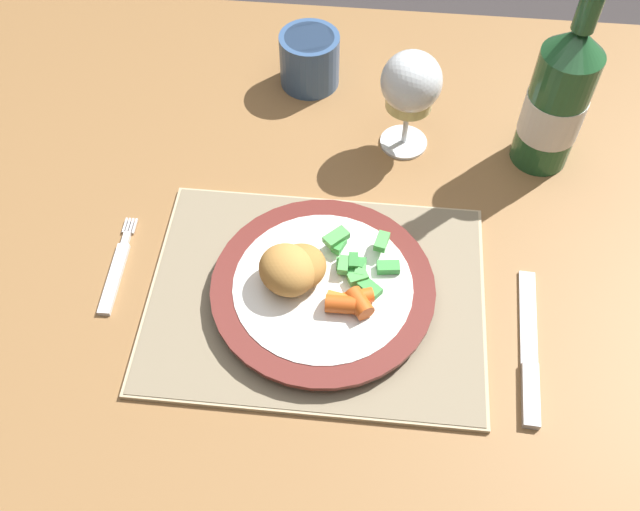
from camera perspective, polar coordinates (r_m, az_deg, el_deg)
ground_plane at (r=1.51m, az=0.30°, el=-14.96°), size 6.00×6.00×0.00m
dining_table at (r=0.94m, az=0.46°, el=-0.63°), size 1.26×0.85×0.74m
placemat at (r=0.79m, az=-0.22°, el=-3.29°), size 0.37×0.28×0.01m
dinner_plate at (r=0.78m, az=0.23°, el=-2.71°), size 0.25×0.25×0.02m
breaded_croquettes at (r=0.76m, az=-2.21°, el=-1.06°), size 0.10×0.09×0.05m
green_beans_pile at (r=0.78m, az=3.05°, el=-0.57°), size 0.09×0.09×0.02m
glazed_carrots at (r=0.75m, az=2.40°, el=-3.75°), size 0.05×0.04×0.02m
fork at (r=0.85m, az=-15.98°, el=-1.21°), size 0.02×0.14×0.01m
table_knife at (r=0.79m, az=16.40°, el=-7.93°), size 0.03×0.19×0.01m
wine_glass at (r=0.89m, az=7.28°, el=13.28°), size 0.08×0.08×0.14m
bottle at (r=0.91m, az=18.48°, el=11.80°), size 0.07×0.07×0.27m
drinking_cup at (r=1.02m, az=-0.84°, el=15.49°), size 0.08×0.08×0.08m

